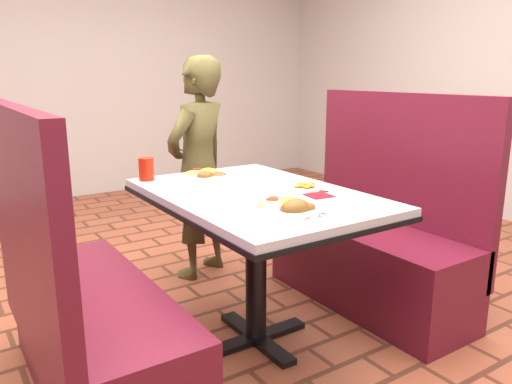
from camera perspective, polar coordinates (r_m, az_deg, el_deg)
dining_table at (r=2.29m, az=-0.00°, el=-2.33°), size 0.81×1.21×0.75m
booth_bench_left at (r=2.11m, az=-18.94°, el=-14.02°), size 0.47×1.20×1.17m
booth_bench_right at (r=2.89m, az=13.38°, el=-6.08°), size 0.47×1.20×1.17m
diner_person at (r=3.15m, az=-6.60°, el=2.62°), size 0.60×0.51×1.38m
near_dinner_plate at (r=1.96m, az=3.71°, el=-1.29°), size 0.28×0.28×0.09m
far_dinner_plate at (r=2.60m, az=-5.77°, el=2.22°), size 0.27×0.27×0.07m
plantain_plate at (r=2.34m, az=5.60°, el=0.61°), size 0.17×0.17×0.03m
maroon_napkin at (r=2.22m, az=7.19°, el=-0.39°), size 0.12×0.12×0.00m
spoon_utensil at (r=2.30m, az=6.80°, el=0.20°), size 0.08×0.11×0.00m
red_tumbler at (r=2.57m, az=-12.42°, el=2.59°), size 0.08×0.08×0.11m
paper_napkin at (r=2.06m, az=12.89°, el=-1.56°), size 0.24×0.19×0.01m
knife_utensil at (r=1.93m, az=5.61°, el=-2.17°), size 0.08×0.18×0.00m
fork_utensil at (r=1.89m, az=4.84°, el=-2.51°), size 0.01×0.15×0.00m
lettuce_shreds at (r=2.34m, az=0.00°, el=0.44°), size 0.28×0.32×0.00m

